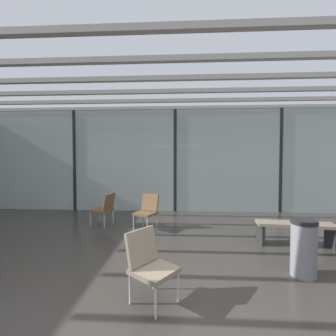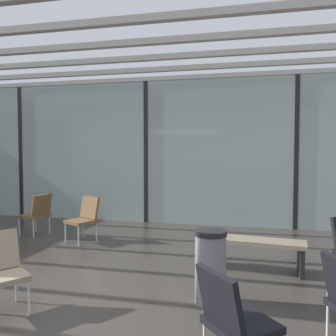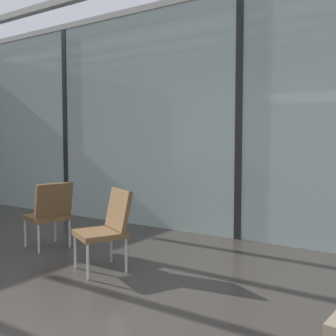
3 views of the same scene
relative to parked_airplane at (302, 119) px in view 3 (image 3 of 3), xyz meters
The scene contains 6 objects.
glass_curtain_wall 4.07m from the parked_airplane, 87.63° to the right, with size 14.00×0.08×3.47m, color #A3B7B2.
window_mullion_0 5.26m from the parked_airplane, 129.33° to the right, with size 0.10×0.12×3.47m, color black.
window_mullion_1 4.07m from the parked_airplane, 87.63° to the right, with size 0.10×0.12×3.47m, color black.
parked_airplane is the anchor object (origin of this frame).
lounge_chair_2 6.27m from the parked_airplane, 94.68° to the right, with size 0.66×0.68×0.87m.
lounge_chair_3 6.28m from the parked_airplane, 105.91° to the right, with size 0.63×0.60×0.87m.
Camera 3 is at (2.16, 0.05, 1.39)m, focal length 41.58 mm.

